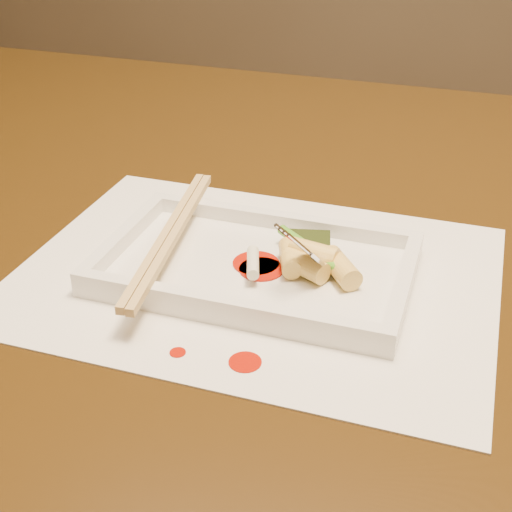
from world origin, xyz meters
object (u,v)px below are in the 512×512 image
(placemat, at_px, (256,275))
(fork, at_px, (347,190))
(chopstick_a, at_px, (166,233))
(plate_base, at_px, (256,270))
(table, at_px, (260,287))

(placemat, xyz_separation_m, fork, (0.07, 0.02, 0.08))
(placemat, distance_m, fork, 0.11)
(chopstick_a, bearing_deg, placemat, 0.00)
(plate_base, bearing_deg, fork, 14.42)
(chopstick_a, relative_size, fork, 1.71)
(chopstick_a, bearing_deg, table, 72.26)
(table, relative_size, chopstick_a, 5.86)
(table, bearing_deg, placemat, -73.24)
(placemat, bearing_deg, chopstick_a, 180.00)
(plate_base, bearing_deg, placemat, 0.00)
(table, xyz_separation_m, plate_base, (0.04, -0.13, 0.11))
(table, relative_size, plate_base, 5.38)
(plate_base, bearing_deg, chopstick_a, 180.00)
(chopstick_a, height_order, fork, fork)
(table, relative_size, placemat, 3.50)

